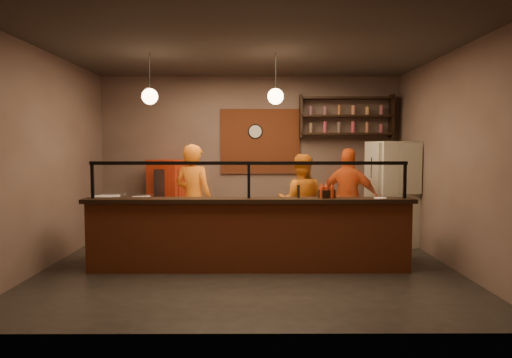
{
  "coord_description": "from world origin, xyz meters",
  "views": [
    {
      "loc": [
        0.07,
        -6.75,
        1.79
      ],
      "look_at": [
        0.1,
        0.3,
        1.29
      ],
      "focal_mm": 32.0,
      "sensor_mm": 36.0,
      "label": 1
    }
  ],
  "objects_px": {
    "red_cooler": "(169,199)",
    "condiment_caddy": "(327,194)",
    "fridge": "(393,194)",
    "cook_left": "(194,199)",
    "pepper_mill": "(298,191)",
    "wall_clock": "(255,132)",
    "cook_right": "(349,199)",
    "pizza_dough": "(256,205)",
    "cook_mid": "(301,202)"
  },
  "relations": [
    {
      "from": "wall_clock",
      "to": "red_cooler",
      "type": "relative_size",
      "value": 0.19
    },
    {
      "from": "cook_left",
      "to": "condiment_caddy",
      "type": "height_order",
      "value": "cook_left"
    },
    {
      "from": "cook_right",
      "to": "pepper_mill",
      "type": "distance_m",
      "value": 1.76
    },
    {
      "from": "pizza_dough",
      "to": "pepper_mill",
      "type": "distance_m",
      "value": 0.75
    },
    {
      "from": "fridge",
      "to": "pizza_dough",
      "type": "relative_size",
      "value": 3.48
    },
    {
      "from": "cook_left",
      "to": "condiment_caddy",
      "type": "distance_m",
      "value": 2.35
    },
    {
      "from": "wall_clock",
      "to": "red_cooler",
      "type": "bearing_deg",
      "value": -169.6
    },
    {
      "from": "red_cooler",
      "to": "condiment_caddy",
      "type": "relative_size",
      "value": 7.55
    },
    {
      "from": "pizza_dough",
      "to": "wall_clock",
      "type": "bearing_deg",
      "value": 90.11
    },
    {
      "from": "pizza_dough",
      "to": "fridge",
      "type": "bearing_deg",
      "value": 28.68
    },
    {
      "from": "cook_right",
      "to": "red_cooler",
      "type": "height_order",
      "value": "cook_right"
    },
    {
      "from": "cook_mid",
      "to": "red_cooler",
      "type": "relative_size",
      "value": 1.08
    },
    {
      "from": "cook_mid",
      "to": "pepper_mill",
      "type": "height_order",
      "value": "cook_mid"
    },
    {
      "from": "wall_clock",
      "to": "fridge",
      "type": "distance_m",
      "value": 2.93
    },
    {
      "from": "cook_left",
      "to": "cook_right",
      "type": "height_order",
      "value": "cook_left"
    },
    {
      "from": "wall_clock",
      "to": "cook_left",
      "type": "relative_size",
      "value": 0.16
    },
    {
      "from": "cook_left",
      "to": "red_cooler",
      "type": "bearing_deg",
      "value": -41.22
    },
    {
      "from": "pizza_dough",
      "to": "condiment_caddy",
      "type": "bearing_deg",
      "value": -19.18
    },
    {
      "from": "cook_mid",
      "to": "cook_right",
      "type": "relative_size",
      "value": 0.94
    },
    {
      "from": "pepper_mill",
      "to": "cook_right",
      "type": "bearing_deg",
      "value": 54.2
    },
    {
      "from": "cook_left",
      "to": "pizza_dough",
      "type": "bearing_deg",
      "value": 165.88
    },
    {
      "from": "wall_clock",
      "to": "cook_left",
      "type": "distance_m",
      "value": 2.24
    },
    {
      "from": "red_cooler",
      "to": "pizza_dough",
      "type": "distance_m",
      "value": 2.66
    },
    {
      "from": "red_cooler",
      "to": "pepper_mill",
      "type": "bearing_deg",
      "value": -23.06
    },
    {
      "from": "cook_right",
      "to": "red_cooler",
      "type": "distance_m",
      "value": 3.47
    },
    {
      "from": "fridge",
      "to": "red_cooler",
      "type": "bearing_deg",
      "value": 158.76
    },
    {
      "from": "cook_left",
      "to": "wall_clock",
      "type": "bearing_deg",
      "value": -101.23
    },
    {
      "from": "pizza_dough",
      "to": "pepper_mill",
      "type": "relative_size",
      "value": 2.93
    },
    {
      "from": "wall_clock",
      "to": "red_cooler",
      "type": "xyz_separation_m",
      "value": [
        -1.69,
        -0.31,
        -1.33
      ]
    },
    {
      "from": "cook_right",
      "to": "fridge",
      "type": "relative_size",
      "value": 0.94
    },
    {
      "from": "wall_clock",
      "to": "pepper_mill",
      "type": "xyz_separation_m",
      "value": [
        0.61,
        -2.73,
        -0.95
      ]
    },
    {
      "from": "cook_mid",
      "to": "pepper_mill",
      "type": "distance_m",
      "value": 1.41
    },
    {
      "from": "cook_left",
      "to": "cook_mid",
      "type": "distance_m",
      "value": 1.84
    },
    {
      "from": "fridge",
      "to": "cook_right",
      "type": "bearing_deg",
      "value": -171.85
    },
    {
      "from": "condiment_caddy",
      "to": "pepper_mill",
      "type": "height_order",
      "value": "pepper_mill"
    },
    {
      "from": "cook_left",
      "to": "fridge",
      "type": "bearing_deg",
      "value": -148.37
    },
    {
      "from": "wall_clock",
      "to": "cook_right",
      "type": "xyz_separation_m",
      "value": [
        1.63,
        -1.31,
        -1.22
      ]
    },
    {
      "from": "pepper_mill",
      "to": "fridge",
      "type": "bearing_deg",
      "value": 42.51
    },
    {
      "from": "cook_mid",
      "to": "pepper_mill",
      "type": "bearing_deg",
      "value": 88.58
    },
    {
      "from": "red_cooler",
      "to": "pizza_dough",
      "type": "relative_size",
      "value": 2.84
    },
    {
      "from": "cook_right",
      "to": "red_cooler",
      "type": "bearing_deg",
      "value": 5.61
    },
    {
      "from": "fridge",
      "to": "condiment_caddy",
      "type": "relative_size",
      "value": 9.25
    },
    {
      "from": "wall_clock",
      "to": "fridge",
      "type": "relative_size",
      "value": 0.16
    },
    {
      "from": "red_cooler",
      "to": "pepper_mill",
      "type": "xyz_separation_m",
      "value": [
        2.3,
        -2.42,
        0.38
      ]
    },
    {
      "from": "fridge",
      "to": "pizza_dough",
      "type": "xyz_separation_m",
      "value": [
        -2.5,
        -1.37,
        -0.04
      ]
    },
    {
      "from": "condiment_caddy",
      "to": "pepper_mill",
      "type": "xyz_separation_m",
      "value": [
        -0.41,
        -0.02,
        0.04
      ]
    },
    {
      "from": "red_cooler",
      "to": "fridge",
      "type": "bearing_deg",
      "value": 14.14
    },
    {
      "from": "wall_clock",
      "to": "cook_mid",
      "type": "bearing_deg",
      "value": -60.04
    },
    {
      "from": "pizza_dough",
      "to": "condiment_caddy",
      "type": "xyz_separation_m",
      "value": [
        1.01,
        -0.35,
        0.21
      ]
    },
    {
      "from": "cook_mid",
      "to": "cook_left",
      "type": "bearing_deg",
      "value": 13.13
    }
  ]
}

